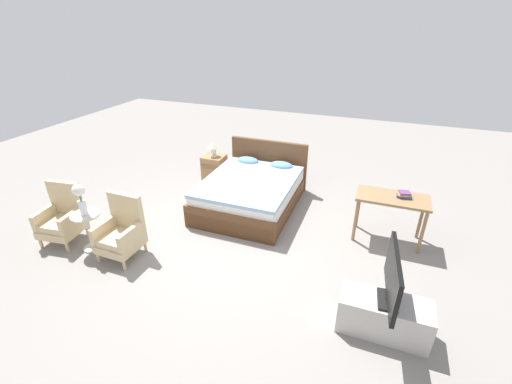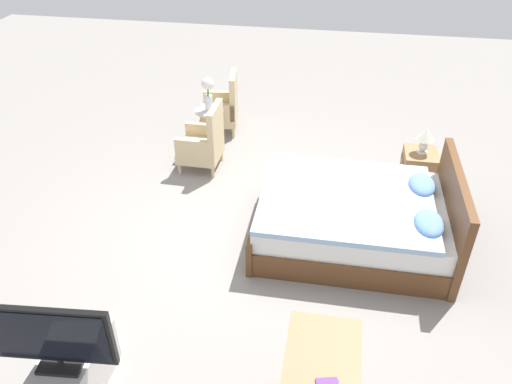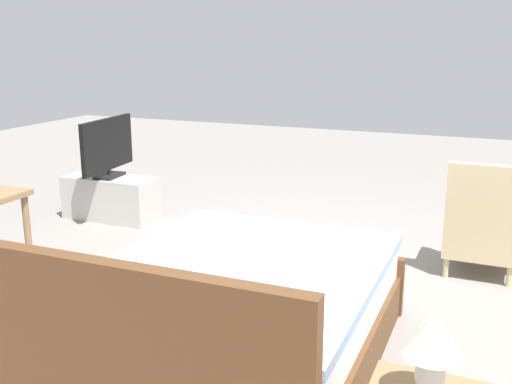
{
  "view_description": "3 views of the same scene",
  "coord_description": "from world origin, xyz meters",
  "px_view_note": "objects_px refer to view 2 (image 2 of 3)",
  "views": [
    {
      "loc": [
        1.89,
        -4.08,
        3.14
      ],
      "look_at": [
        0.26,
        0.24,
        0.75
      ],
      "focal_mm": 24.0,
      "sensor_mm": 36.0,
      "label": 1
    },
    {
      "loc": [
        4.28,
        0.74,
        3.59
      ],
      "look_at": [
        0.07,
        0.01,
        0.66
      ],
      "focal_mm": 35.0,
      "sensor_mm": 36.0,
      "label": 2
    },
    {
      "loc": [
        -1.44,
        3.84,
        1.82
      ],
      "look_at": [
        0.2,
        -0.07,
        0.73
      ],
      "focal_mm": 42.0,
      "sensor_mm": 36.0,
      "label": 3
    }
  ],
  "objects_px": {
    "armchair_by_window_right": "(204,143)",
    "tv_flatscreen": "(52,338)",
    "bed": "(356,219)",
    "tv_stand": "(68,383)",
    "armchair_by_window_left": "(223,108)",
    "side_table": "(210,124)",
    "nightstand": "(418,172)",
    "table_lamp": "(425,137)",
    "flower_vase": "(208,90)"
  },
  "relations": [
    {
      "from": "nightstand",
      "to": "table_lamp",
      "type": "relative_size",
      "value": 1.66
    },
    {
      "from": "bed",
      "to": "armchair_by_window_right",
      "type": "xyz_separation_m",
      "value": [
        -1.22,
        -2.02,
        0.08
      ]
    },
    {
      "from": "side_table",
      "to": "tv_stand",
      "type": "distance_m",
      "value": 4.15
    },
    {
      "from": "tv_stand",
      "to": "tv_flatscreen",
      "type": "bearing_deg",
      "value": 5.05
    },
    {
      "from": "bed",
      "to": "flower_vase",
      "type": "height_order",
      "value": "flower_vase"
    },
    {
      "from": "tv_flatscreen",
      "to": "bed",
      "type": "bearing_deg",
      "value": 137.87
    },
    {
      "from": "nightstand",
      "to": "tv_stand",
      "type": "distance_m",
      "value": 4.56
    },
    {
      "from": "bed",
      "to": "tv_stand",
      "type": "distance_m",
      "value": 3.21
    },
    {
      "from": "side_table",
      "to": "flower_vase",
      "type": "xyz_separation_m",
      "value": [
        0.0,
        0.0,
        0.52
      ]
    },
    {
      "from": "table_lamp",
      "to": "bed",
      "type": "bearing_deg",
      "value": -33.35
    },
    {
      "from": "bed",
      "to": "armchair_by_window_right",
      "type": "distance_m",
      "value": 2.36
    },
    {
      "from": "armchair_by_window_left",
      "to": "table_lamp",
      "type": "relative_size",
      "value": 2.79
    },
    {
      "from": "side_table",
      "to": "table_lamp",
      "type": "relative_size",
      "value": 1.81
    },
    {
      "from": "flower_vase",
      "to": "tv_stand",
      "type": "relative_size",
      "value": 0.5
    },
    {
      "from": "armchair_by_window_left",
      "to": "armchair_by_window_right",
      "type": "distance_m",
      "value": 1.11
    },
    {
      "from": "nightstand",
      "to": "bed",
      "type": "bearing_deg",
      "value": -33.33
    },
    {
      "from": "bed",
      "to": "tv_stand",
      "type": "bearing_deg",
      "value": -42.16
    },
    {
      "from": "armchair_by_window_left",
      "to": "bed",
      "type": "bearing_deg",
      "value": 40.91
    },
    {
      "from": "armchair_by_window_left",
      "to": "flower_vase",
      "type": "relative_size",
      "value": 1.93
    },
    {
      "from": "bed",
      "to": "table_lamp",
      "type": "relative_size",
      "value": 6.22
    },
    {
      "from": "table_lamp",
      "to": "tv_stand",
      "type": "height_order",
      "value": "table_lamp"
    },
    {
      "from": "armchair_by_window_left",
      "to": "side_table",
      "type": "height_order",
      "value": "armchair_by_window_left"
    },
    {
      "from": "armchair_by_window_right",
      "to": "tv_flatscreen",
      "type": "distance_m",
      "value": 3.62
    },
    {
      "from": "armchair_by_window_left",
      "to": "nightstand",
      "type": "relative_size",
      "value": 1.68
    },
    {
      "from": "bed",
      "to": "tv_flatscreen",
      "type": "height_order",
      "value": "tv_flatscreen"
    },
    {
      "from": "armchair_by_window_right",
      "to": "nightstand",
      "type": "relative_size",
      "value": 1.68
    },
    {
      "from": "side_table",
      "to": "flower_vase",
      "type": "distance_m",
      "value": 0.52
    },
    {
      "from": "nightstand",
      "to": "tv_flatscreen",
      "type": "height_order",
      "value": "tv_flatscreen"
    },
    {
      "from": "tv_stand",
      "to": "flower_vase",
      "type": "bearing_deg",
      "value": 179.0
    },
    {
      "from": "bed",
      "to": "tv_stand",
      "type": "xyz_separation_m",
      "value": [
        2.38,
        -2.15,
        -0.08
      ]
    },
    {
      "from": "side_table",
      "to": "nightstand",
      "type": "relative_size",
      "value": 1.09
    },
    {
      "from": "nightstand",
      "to": "side_table",
      "type": "bearing_deg",
      "value": -102.53
    },
    {
      "from": "nightstand",
      "to": "tv_flatscreen",
      "type": "distance_m",
      "value": 4.59
    },
    {
      "from": "bed",
      "to": "armchair_by_window_left",
      "type": "relative_size",
      "value": 2.23
    },
    {
      "from": "armchair_by_window_right",
      "to": "table_lamp",
      "type": "height_order",
      "value": "armchair_by_window_right"
    },
    {
      "from": "bed",
      "to": "flower_vase",
      "type": "distance_m",
      "value": 2.8
    },
    {
      "from": "armchair_by_window_right",
      "to": "tv_stand",
      "type": "relative_size",
      "value": 0.96
    },
    {
      "from": "tv_stand",
      "to": "armchair_by_window_right",
      "type": "bearing_deg",
      "value": 177.94
    },
    {
      "from": "tv_flatscreen",
      "to": "table_lamp",
      "type": "bearing_deg",
      "value": 140.49
    },
    {
      "from": "armchair_by_window_right",
      "to": "tv_flatscreen",
      "type": "height_order",
      "value": "tv_flatscreen"
    },
    {
      "from": "armchair_by_window_left",
      "to": "tv_flatscreen",
      "type": "bearing_deg",
      "value": -1.57
    },
    {
      "from": "bed",
      "to": "tv_flatscreen",
      "type": "relative_size",
      "value": 2.29
    },
    {
      "from": "armchair_by_window_right",
      "to": "flower_vase",
      "type": "relative_size",
      "value": 1.93
    },
    {
      "from": "flower_vase",
      "to": "table_lamp",
      "type": "xyz_separation_m",
      "value": [
        0.63,
        2.83,
        -0.13
      ]
    },
    {
      "from": "armchair_by_window_right",
      "to": "nightstand",
      "type": "distance_m",
      "value": 2.78
    },
    {
      "from": "nightstand",
      "to": "table_lamp",
      "type": "height_order",
      "value": "table_lamp"
    },
    {
      "from": "side_table",
      "to": "flower_vase",
      "type": "bearing_deg",
      "value": 0.0
    },
    {
      "from": "flower_vase",
      "to": "tv_flatscreen",
      "type": "distance_m",
      "value": 4.15
    },
    {
      "from": "armchair_by_window_right",
      "to": "tv_stand",
      "type": "bearing_deg",
      "value": -2.06
    },
    {
      "from": "armchair_by_window_left",
      "to": "flower_vase",
      "type": "bearing_deg",
      "value": -5.78
    }
  ]
}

